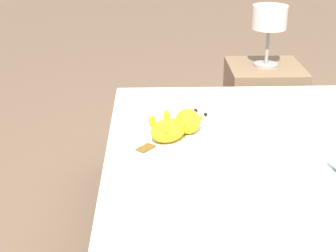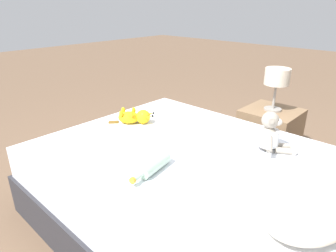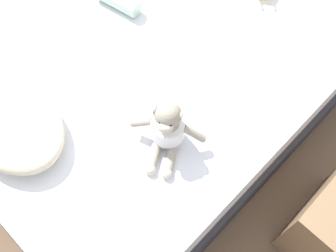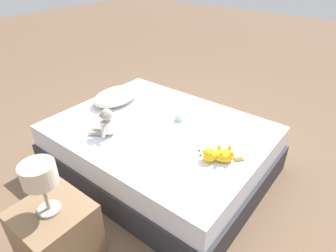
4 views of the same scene
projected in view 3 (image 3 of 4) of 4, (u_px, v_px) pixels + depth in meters
The scene contains 5 objects.
ground_plane at pixel (154, 101), 2.14m from camera, with size 16.00×16.00×0.00m, color brown.
bed at pixel (152, 77), 1.94m from camera, with size 1.40×1.82×0.46m.
pillow at pixel (8, 121), 1.50m from camera, with size 0.50×0.34×0.12m.
plush_monkey at pixel (167, 129), 1.45m from camera, with size 0.26×0.25×0.24m.
glass_bottle at pixel (117, 0), 1.80m from camera, with size 0.29×0.11×0.07m.
Camera 3 is at (-0.80, 0.71, 1.85)m, focal length 43.65 mm.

